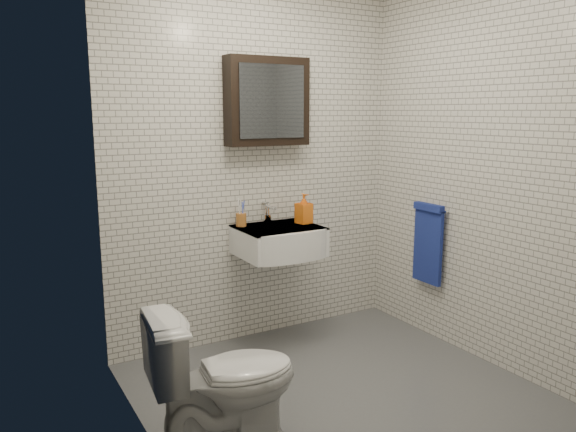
{
  "coord_description": "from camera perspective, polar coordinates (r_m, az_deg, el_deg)",
  "views": [
    {
      "loc": [
        -1.79,
        -2.55,
        1.64
      ],
      "look_at": [
        -0.06,
        0.45,
        0.99
      ],
      "focal_mm": 35.0,
      "sensor_mm": 36.0,
      "label": 1
    }
  ],
  "objects": [
    {
      "name": "faucet",
      "position": [
        4.0,
        -2.06,
        0.26
      ],
      "size": [
        0.06,
        0.2,
        0.15
      ],
      "color": "silver",
      "rests_on": "washbasin"
    },
    {
      "name": "room_shell",
      "position": [
        3.12,
        5.15,
        7.45
      ],
      "size": [
        2.22,
        2.02,
        2.51
      ],
      "color": "silver",
      "rests_on": "ground"
    },
    {
      "name": "mirror_cabinet",
      "position": [
        3.93,
        -2.11,
        11.54
      ],
      "size": [
        0.6,
        0.15,
        0.6
      ],
      "color": "black",
      "rests_on": "room_shell"
    },
    {
      "name": "towel_rail",
      "position": [
        4.15,
        14.05,
        -2.39
      ],
      "size": [
        0.09,
        0.3,
        0.58
      ],
      "color": "silver",
      "rests_on": "room_shell"
    },
    {
      "name": "toilet",
      "position": [
        2.84,
        -6.55,
        -16.11
      ],
      "size": [
        0.75,
        0.48,
        0.72
      ],
      "primitive_type": "imported",
      "rotation": [
        0.0,
        0.0,
        1.46
      ],
      "color": "silver",
      "rests_on": "ground"
    },
    {
      "name": "toothbrush_cup",
      "position": [
        3.9,
        -4.78,
        -0.31
      ],
      "size": [
        0.09,
        0.09,
        0.2
      ],
      "rotation": [
        0.0,
        0.0,
        -0.22
      ],
      "color": "#AB662A",
      "rests_on": "washbasin"
    },
    {
      "name": "ground",
      "position": [
        3.51,
        4.74,
        -17.09
      ],
      "size": [
        2.2,
        2.0,
        0.01
      ],
      "primitive_type": "cube",
      "color": "#53565B",
      "rests_on": "ground"
    },
    {
      "name": "washbasin",
      "position": [
        3.86,
        -0.68,
        -2.55
      ],
      "size": [
        0.55,
        0.5,
        0.2
      ],
      "color": "white",
      "rests_on": "room_shell"
    },
    {
      "name": "soap_bottle",
      "position": [
        3.98,
        1.62,
        0.77
      ],
      "size": [
        0.11,
        0.11,
        0.21
      ],
      "primitive_type": "imported",
      "rotation": [
        0.0,
        0.0,
        0.17
      ],
      "color": "orange",
      "rests_on": "washbasin"
    }
  ]
}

